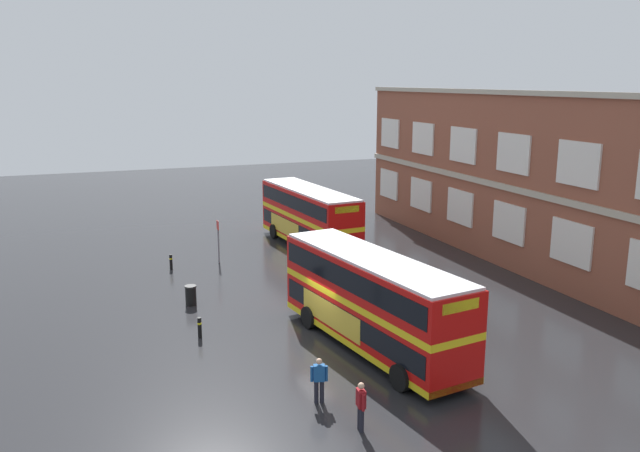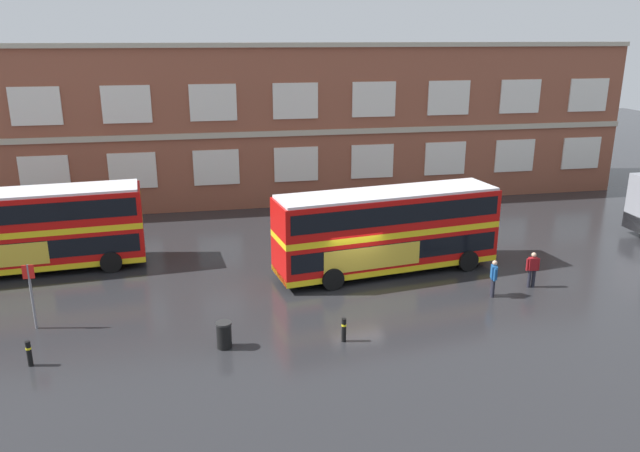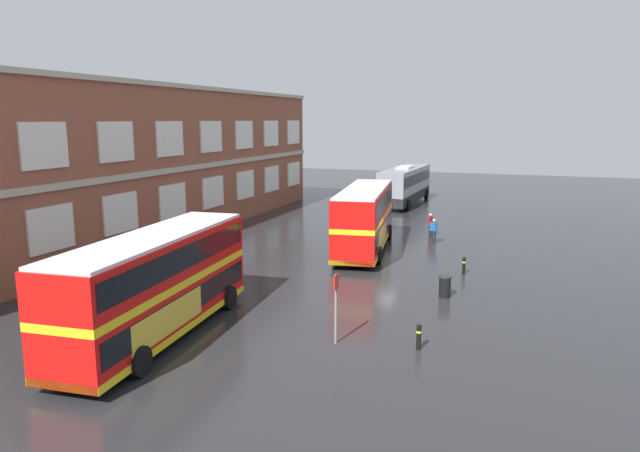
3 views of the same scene
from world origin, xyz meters
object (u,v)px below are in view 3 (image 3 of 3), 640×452
at_px(waiting_passenger, 434,230).
at_px(bus_stand_flag, 336,302).
at_px(second_passenger, 430,224).
at_px(touring_coach, 405,185).
at_px(double_decker_middle, 365,218).
at_px(station_litter_bin, 445,286).
at_px(double_decker_near, 156,284).
at_px(safety_bollard_east, 419,337).
at_px(safety_bollard_west, 464,266).

height_order(waiting_passenger, bus_stand_flag, bus_stand_flag).
distance_m(second_passenger, bus_stand_flag, 21.53).
bearing_deg(touring_coach, double_decker_middle, -174.96).
height_order(touring_coach, station_litter_bin, touring_coach).
bearing_deg(double_decker_near, safety_bollard_east, -77.08).
height_order(second_passenger, station_litter_bin, second_passenger).
relative_size(touring_coach, safety_bollard_west, 12.70).
relative_size(double_decker_middle, touring_coach, 0.93).
bearing_deg(double_decker_middle, safety_bollard_west, -119.02).
bearing_deg(safety_bollard_east, second_passenger, 8.41).
distance_m(bus_stand_flag, safety_bollard_west, 12.33).
relative_size(touring_coach, safety_bollard_east, 12.70).
relative_size(waiting_passenger, station_litter_bin, 1.65).
xyz_separation_m(double_decker_near, second_passenger, (23.26, -6.66, -1.22)).
distance_m(double_decker_near, station_litter_bin, 13.39).
relative_size(double_decker_middle, bus_stand_flag, 4.17).
distance_m(safety_bollard_west, safety_bollard_east, 11.30).
distance_m(bus_stand_flag, station_litter_bin, 7.98).
height_order(waiting_passenger, second_passenger, same).
xyz_separation_m(touring_coach, station_litter_bin, (-29.68, -8.22, -1.39)).
bearing_deg(double_decker_near, bus_stand_flag, -75.44).
bearing_deg(bus_stand_flag, touring_coach, 7.97).
height_order(touring_coach, second_passenger, touring_coach).
bearing_deg(bus_stand_flag, second_passenger, 0.14).
bearing_deg(double_decker_near, touring_coach, -2.27).
distance_m(double_decker_middle, bus_stand_flag, 15.86).
relative_size(double_decker_middle, station_litter_bin, 10.93).
bearing_deg(station_litter_bin, safety_bollard_west, -4.96).
bearing_deg(double_decker_near, waiting_passenger, -19.08).
xyz_separation_m(waiting_passenger, station_litter_bin, (-11.99, -2.48, -0.41)).
bearing_deg(waiting_passenger, double_decker_middle, 134.44).
xyz_separation_m(double_decker_near, touring_coach, (38.72, -1.53, -0.24)).
relative_size(double_decker_near, safety_bollard_west, 11.77).
bearing_deg(double_decker_near, station_litter_bin, -47.16).
relative_size(double_decker_near, waiting_passenger, 6.58).
distance_m(double_decker_near, second_passenger, 24.22).
xyz_separation_m(second_passenger, safety_bollard_east, (-21.02, -3.11, -0.44)).
relative_size(station_litter_bin, safety_bollard_east, 1.08).
bearing_deg(second_passenger, station_litter_bin, -167.74).
bearing_deg(second_passenger, safety_bollard_west, -160.32).
xyz_separation_m(double_decker_middle, waiting_passenger, (3.77, -3.85, -1.22)).
bearing_deg(safety_bollard_east, double_decker_middle, 22.90).
bearing_deg(touring_coach, waiting_passenger, -162.03).
distance_m(station_litter_bin, safety_bollard_east, 6.80).
bearing_deg(second_passenger, double_decker_near, 164.02).
bearing_deg(safety_bollard_west, double_decker_middle, 60.98).
bearing_deg(station_litter_bin, waiting_passenger, 11.67).
relative_size(double_decker_middle, second_passenger, 6.62).
xyz_separation_m(double_decker_near, bus_stand_flag, (1.74, -6.71, -0.51)).
distance_m(double_decker_middle, station_litter_bin, 10.49).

